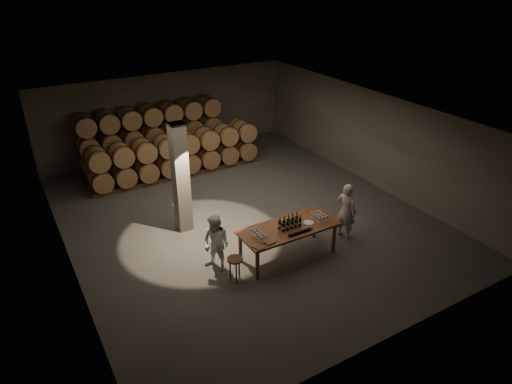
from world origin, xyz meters
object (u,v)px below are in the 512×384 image
person_man (346,211)px  person_woman (216,244)px  bottle_cluster (290,223)px  notebook_near (270,242)px  plate (309,223)px  stool (235,263)px  tasting_table (288,230)px

person_man → person_woman: size_ratio=1.08×
bottle_cluster → person_woman: size_ratio=0.40×
notebook_near → person_man: 2.77m
bottle_cluster → person_man: size_ratio=0.37×
plate → person_man: bearing=4.7°
stool → notebook_near: bearing=-11.3°
tasting_table → stool: 1.71m
person_woman → notebook_near: bearing=23.0°
notebook_near → person_man: person_man is taller
plate → notebook_near: (-1.37, -0.28, 0.01)m
notebook_near → plate: bearing=6.3°
person_woman → person_man: bearing=54.9°
notebook_near → person_man: (2.74, 0.39, -0.10)m
notebook_near → stool: size_ratio=0.36×
plate → person_woman: size_ratio=0.18×
person_woman → plate: bearing=48.7°
tasting_table → stool: bearing=-172.9°
tasting_table → plate: 0.58m
plate → notebook_near: 1.40m
bottle_cluster → stool: (-1.69, -0.19, -0.50)m
stool → person_woman: (-0.17, 0.65, 0.23)m
plate → person_man: size_ratio=0.17×
stool → plate: bearing=2.8°
stool → person_woman: person_woman is taller
tasting_table → person_woman: (-1.85, 0.44, -0.04)m
bottle_cluster → stool: size_ratio=0.94×
bottle_cluster → person_woman: person_woman is taller
tasting_table → notebook_near: notebook_near is taller
person_man → notebook_near: bearing=79.4°
bottle_cluster → notebook_near: size_ratio=2.64×
person_man → stool: bearing=74.8°
plate → person_man: 1.38m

